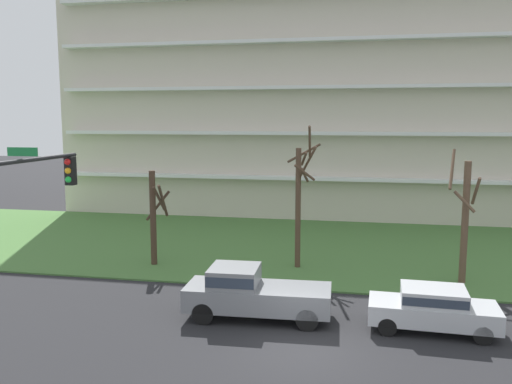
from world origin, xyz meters
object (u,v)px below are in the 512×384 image
sedan_silver_center_left (433,307)px  tree_left (300,197)px  tree_center (465,218)px  pickup_gray_near_left (252,292)px  tree_far_left (154,216)px

sedan_silver_center_left → tree_left: bearing=-49.5°
tree_center → pickup_gray_near_left: 10.54m
tree_left → tree_center: 7.62m
tree_far_left → tree_left: tree_left is taller
pickup_gray_near_left → sedan_silver_center_left: bearing=177.9°
tree_center → sedan_silver_center_left: size_ratio=1.36×
tree_far_left → pickup_gray_near_left: 8.93m
tree_far_left → pickup_gray_near_left: tree_far_left is taller
tree_far_left → sedan_silver_center_left: size_ratio=1.09×
pickup_gray_near_left → sedan_silver_center_left: pickup_gray_near_left is taller
tree_center → sedan_silver_center_left: 6.58m
pickup_gray_near_left → tree_left: bearing=-100.2°
tree_left → tree_far_left: bearing=-172.9°
tree_left → sedan_silver_center_left: 9.34m
tree_left → tree_center: size_ratio=1.17×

